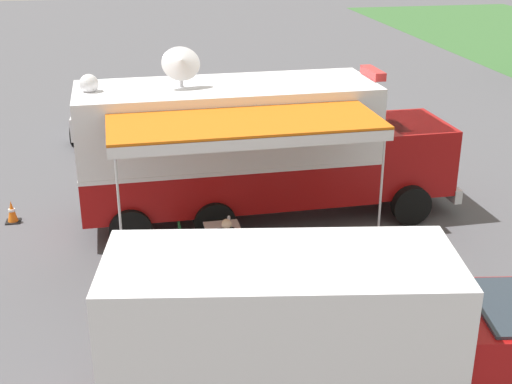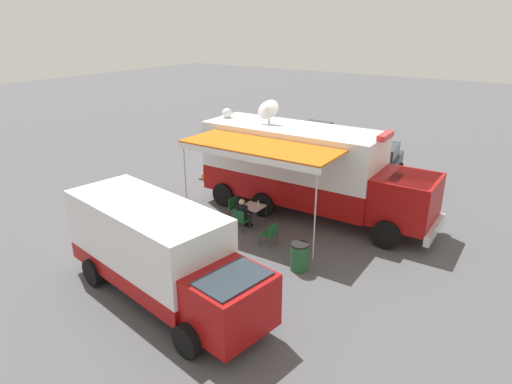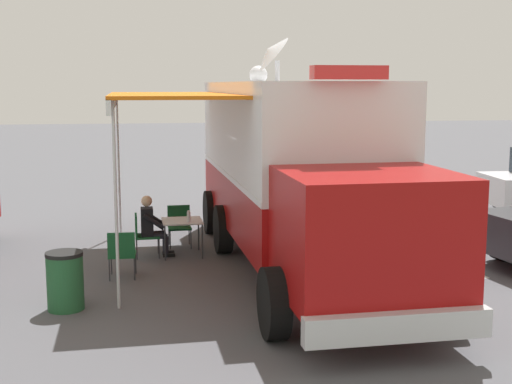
% 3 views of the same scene
% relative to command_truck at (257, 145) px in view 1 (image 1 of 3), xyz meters
% --- Properties ---
extents(ground_plane, '(100.00, 100.00, 0.00)m').
position_rel_command_truck_xyz_m(ground_plane, '(-0.01, -0.75, -1.94)').
color(ground_plane, '#515156').
extents(lot_stripe, '(0.24, 4.80, 0.01)m').
position_rel_command_truck_xyz_m(lot_stripe, '(-3.15, -0.97, -1.94)').
color(lot_stripe, silver).
rests_on(lot_stripe, ground).
extents(command_truck, '(5.04, 9.55, 4.53)m').
position_rel_command_truck_xyz_m(command_truck, '(0.00, 0.00, 0.00)').
color(command_truck, '#9E0F0F').
rests_on(command_truck, ground).
extents(folding_table, '(0.82, 0.82, 0.73)m').
position_rel_command_truck_xyz_m(folding_table, '(2.09, -1.18, -1.27)').
color(folding_table, silver).
rests_on(folding_table, ground).
extents(water_bottle, '(0.07, 0.07, 0.22)m').
position_rel_command_truck_xyz_m(water_bottle, '(1.97, -1.02, -1.11)').
color(water_bottle, silver).
rests_on(water_bottle, folding_table).
extents(folding_chair_at_table, '(0.49, 0.49, 0.87)m').
position_rel_command_truck_xyz_m(folding_chair_at_table, '(2.89, -1.19, -1.43)').
color(folding_chair_at_table, '#19562D').
rests_on(folding_chair_at_table, ground).
extents(folding_chair_beside_table, '(0.49, 0.49, 0.87)m').
position_rel_command_truck_xyz_m(folding_chair_beside_table, '(2.11, -2.03, -1.43)').
color(folding_chair_beside_table, '#19562D').
rests_on(folding_chair_beside_table, ground).
extents(folding_chair_spare_by_truck, '(0.50, 0.50, 0.87)m').
position_rel_command_truck_xyz_m(folding_chair_spare_by_truck, '(3.26, 0.39, -1.43)').
color(folding_chair_spare_by_truck, '#19562D').
rests_on(folding_chair_spare_by_truck, ground).
extents(seated_responder, '(0.67, 0.56, 1.25)m').
position_rel_command_truck_xyz_m(seated_responder, '(2.71, -1.19, -1.29)').
color(seated_responder, black).
rests_on(seated_responder, ground).
extents(trash_bin, '(0.57, 0.57, 0.91)m').
position_rel_command_truck_xyz_m(trash_bin, '(4.07, 1.99, -1.49)').
color(trash_bin, '#235B33').
rests_on(trash_bin, ground).
extents(traffic_cone, '(0.36, 0.36, 0.58)m').
position_rel_command_truck_xyz_m(traffic_cone, '(-0.77, -6.19, -1.66)').
color(traffic_cone, black).
rests_on(traffic_cone, ground).
extents(support_truck, '(3.13, 7.03, 2.70)m').
position_rel_command_truck_xyz_m(support_truck, '(7.57, -0.52, -0.56)').
color(support_truck, white).
rests_on(support_truck, ground).
extents(car_behind_truck, '(4.30, 2.21, 1.76)m').
position_rel_command_truck_xyz_m(car_behind_truck, '(-8.21, -4.03, -1.06)').
color(car_behind_truck, silver).
rests_on(car_behind_truck, ground).
extents(car_far_corner, '(4.43, 2.49, 1.76)m').
position_rel_command_truck_xyz_m(car_far_corner, '(-5.61, 0.94, -1.06)').
color(car_far_corner, '#2D2D33').
rests_on(car_far_corner, ground).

